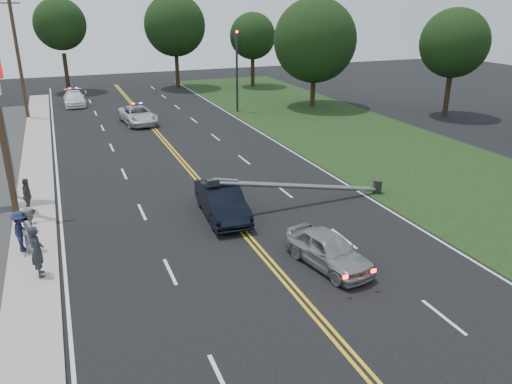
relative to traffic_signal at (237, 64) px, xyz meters
name	(u,v)px	position (x,y,z in m)	size (l,w,h in m)	color
ground	(310,308)	(-8.30, -30.00, -4.21)	(120.00, 120.00, 0.00)	black
sidewalk	(34,227)	(-16.70, -20.00, -4.15)	(1.80, 70.00, 0.12)	#A39E93
grass_verge	(434,169)	(5.20, -20.00, -4.20)	(12.00, 80.00, 0.01)	black
centerline_yellow	(217,201)	(-8.30, -20.00, -4.19)	(0.36, 80.00, 0.00)	gold
traffic_signal	(237,64)	(0.00, 0.00, 0.00)	(0.28, 0.41, 7.05)	#2D2D30
fallen_streetlight	(311,186)	(-4.11, -22.00, -3.29)	(9.36, 0.44, 1.91)	#2D2D30
utility_pole_far	(18,57)	(-17.50, 4.00, 0.88)	(1.60, 0.28, 10.00)	#382619
tree_6	(60,24)	(-13.69, 16.77, 2.85)	(5.37, 5.37, 9.76)	black
tree_7	(175,25)	(-1.85, 15.04, 2.63)	(6.73, 6.73, 10.21)	black
tree_8	(253,36)	(6.53, 12.85, 1.43)	(5.19, 5.19, 8.25)	black
tree_9	(315,40)	(7.40, -0.39, 1.79)	(7.53, 7.53, 9.77)	black
tree_13	(454,43)	(16.06, -8.47, 1.89)	(5.63, 5.63, 8.92)	black
crashed_sedan	(222,201)	(-8.62, -21.88, -3.43)	(1.64, 4.70, 1.55)	black
waiting_sedan	(328,250)	(-6.37, -27.74, -3.54)	(1.57, 3.91, 1.33)	gray
emergency_a	(138,115)	(-9.10, -1.44, -3.52)	(2.29, 4.97, 1.38)	silver
emergency_b	(74,98)	(-13.48, 8.45, -3.54)	(1.88, 4.62, 1.34)	white
bystander_a	(37,251)	(-16.39, -24.70, -3.12)	(0.70, 0.46, 1.93)	#27272F
bystander_b	(32,228)	(-16.61, -22.42, -3.19)	(0.87, 0.68, 1.80)	#A7A7AC
bystander_c	(21,231)	(-17.01, -22.40, -3.26)	(1.07, 0.62, 1.66)	#1B2245
bystander_d	(27,196)	(-16.89, -18.46, -3.24)	(0.99, 0.41, 1.70)	#554744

